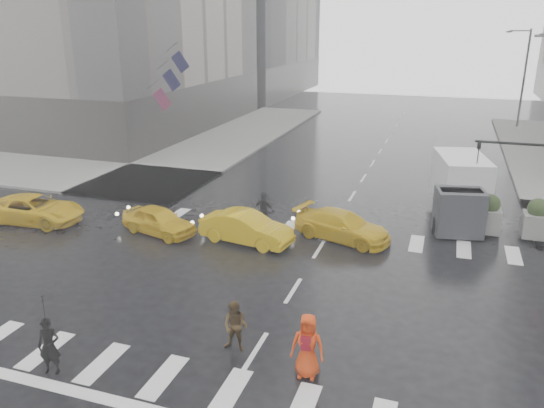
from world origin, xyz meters
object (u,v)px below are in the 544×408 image
(taxi_front, at_px, (159,221))
(box_truck, at_px, (460,188))
(pedestrian_brown, at_px, (235,326))
(pedestrian_orange, at_px, (308,346))
(taxi_mid, at_px, (246,228))

(taxi_front, bearing_deg, box_truck, -48.85)
(pedestrian_brown, bearing_deg, box_truck, 67.80)
(pedestrian_orange, height_order, taxi_mid, pedestrian_orange)
(pedestrian_brown, xyz_separation_m, pedestrian_orange, (2.35, -0.53, 0.15))
(box_truck, bearing_deg, taxi_front, -166.12)
(pedestrian_brown, xyz_separation_m, taxi_mid, (-2.69, 7.86, -0.10))
(pedestrian_orange, distance_m, box_truck, 14.98)
(taxi_mid, relative_size, box_truck, 0.73)
(pedestrian_orange, height_order, box_truck, box_truck)
(taxi_front, xyz_separation_m, taxi_mid, (4.26, 0.29, 0.05))
(taxi_mid, bearing_deg, box_truck, -46.74)
(taxi_front, distance_m, taxi_mid, 4.27)
(pedestrian_orange, xyz_separation_m, taxi_mid, (-5.04, 8.38, -0.25))
(pedestrian_orange, bearing_deg, taxi_mid, 116.69)
(pedestrian_brown, bearing_deg, taxi_mid, 110.93)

